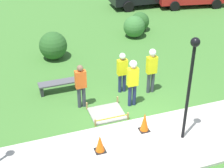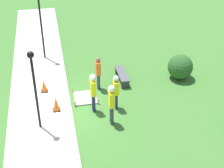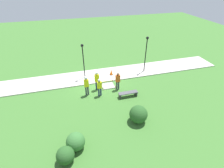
{
  "view_description": "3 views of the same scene",
  "coord_description": "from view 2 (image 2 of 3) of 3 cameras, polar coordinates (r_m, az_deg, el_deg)",
  "views": [
    {
      "loc": [
        -4.05,
        -8.98,
        7.45
      ],
      "look_at": [
        -0.4,
        1.54,
        0.74
      ],
      "focal_mm": 55.0,
      "sensor_mm": 36.0,
      "label": 1
    },
    {
      "loc": [
        12.89,
        -0.69,
        9.33
      ],
      "look_at": [
        -0.42,
        1.97,
        0.94
      ],
      "focal_mm": 55.0,
      "sensor_mm": 36.0,
      "label": 2
    },
    {
      "loc": [
        2.53,
        14.47,
        9.29
      ],
      "look_at": [
        -0.94,
        1.98,
        0.99
      ],
      "focal_mm": 28.0,
      "sensor_mm": 36.0,
      "label": 3
    }
  ],
  "objects": [
    {
      "name": "traffic_cone_far_patch",
      "position": [
        15.67,
        -9.28,
        -3.29
      ],
      "size": [
        0.34,
        0.34,
        0.7
      ],
      "color": "black",
      "rests_on": "sidewalk"
    },
    {
      "name": "worker_trainee",
      "position": [
        14.4,
        -0.07,
        -2.83
      ],
      "size": [
        0.4,
        0.28,
        1.91
      ],
      "color": "#383D47",
      "rests_on": "ground_plane"
    },
    {
      "name": "sidewalk",
      "position": [
        15.9,
        -11.8,
        -4.76
      ],
      "size": [
        28.0,
        2.84,
        0.1
      ],
      "color": "#BCB7AD",
      "rests_on": "ground_plane"
    },
    {
      "name": "traffic_cone_near_patch",
      "position": [
        17.14,
        -11.25,
        -0.34
      ],
      "size": [
        0.34,
        0.34,
        0.61
      ],
      "color": "black",
      "rests_on": "sidewalk"
    },
    {
      "name": "wet_concrete_patch",
      "position": [
        16.67,
        -4.49,
        -2.27
      ],
      "size": [
        1.27,
        1.15,
        0.3
      ],
      "color": "gray",
      "rests_on": "ground_plane"
    },
    {
      "name": "bystander_in_orange_shirt",
      "position": [
        16.87,
        -2.3,
        2.14
      ],
      "size": [
        0.4,
        0.23,
        1.77
      ],
      "color": "#383D47",
      "rests_on": "ground_plane"
    },
    {
      "name": "lamppost_near",
      "position": [
        13.73,
        -12.87,
        0.81
      ],
      "size": [
        0.28,
        0.28,
        3.56
      ],
      "color": "black",
      "rests_on": "sidewalk"
    },
    {
      "name": "worker_assistant",
      "position": [
        15.18,
        -3.16,
        -0.89
      ],
      "size": [
        0.4,
        0.28,
        1.91
      ],
      "color": "navy",
      "rests_on": "ground_plane"
    },
    {
      "name": "shrub_rounded_near",
      "position": [
        18.31,
        11.28,
        2.81
      ],
      "size": [
        1.32,
        1.32,
        1.32
      ],
      "color": "#285623",
      "rests_on": "ground_plane"
    },
    {
      "name": "ground_plane",
      "position": [
        15.93,
        -6.68,
        -4.38
      ],
      "size": [
        60.0,
        60.0,
        0.0
      ],
      "primitive_type": "plane",
      "color": "#3D702D"
    },
    {
      "name": "worker_supervisor",
      "position": [
        15.41,
        0.66,
        -0.9
      ],
      "size": [
        0.4,
        0.25,
        1.72
      ],
      "color": "navy",
      "rests_on": "ground_plane"
    },
    {
      "name": "lamppost_far",
      "position": [
        19.52,
        -11.84,
        10.97
      ],
      "size": [
        0.28,
        0.28,
        3.85
      ],
      "color": "black",
      "rests_on": "sidewalk"
    },
    {
      "name": "park_bench",
      "position": [
        17.9,
        1.67,
        1.49
      ],
      "size": [
        1.71,
        0.44,
        0.46
      ],
      "color": "#2D2D33",
      "rests_on": "ground_plane"
    }
  ]
}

